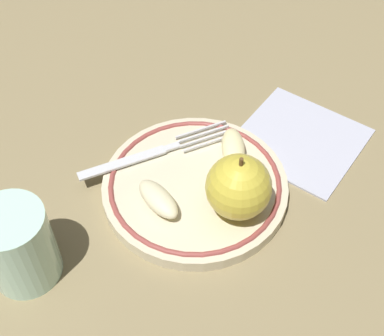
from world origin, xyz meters
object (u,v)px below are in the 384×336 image
at_px(fork, 153,153).
at_px(napkin_folded, 300,138).
at_px(drinking_glass, 18,246).
at_px(apple_slice_front, 233,148).
at_px(plate, 192,185).
at_px(apple_red_whole, 239,187).
at_px(apple_slice_back, 158,199).

relative_size(fork, napkin_folded, 1.17).
bearing_deg(napkin_folded, drinking_glass, 150.59).
xyz_separation_m(apple_slice_front, drinking_glass, (-0.23, 0.12, 0.02)).
height_order(plate, apple_red_whole, apple_red_whole).
bearing_deg(apple_slice_front, plate, 127.55).
distance_m(apple_red_whole, drinking_glass, 0.22).
height_order(apple_red_whole, fork, apple_red_whole).
relative_size(apple_slice_front, apple_slice_back, 1.00).
height_order(drinking_glass, napkin_folded, drinking_glass).
xyz_separation_m(plate, apple_slice_back, (-0.05, 0.01, 0.02)).
bearing_deg(fork, apple_red_whole, -63.66).
distance_m(plate, apple_red_whole, 0.08).
relative_size(drinking_glass, napkin_folded, 0.64).
bearing_deg(drinking_glass, plate, -28.76).
xyz_separation_m(plate, fork, (0.01, 0.06, 0.01)).
xyz_separation_m(fork, drinking_glass, (-0.18, 0.04, 0.02)).
bearing_deg(plate, napkin_folded, -30.22).
height_order(plate, napkin_folded, plate).
relative_size(plate, drinking_glass, 2.34).
bearing_deg(plate, apple_red_whole, -99.51).
bearing_deg(napkin_folded, apple_slice_front, 143.79).
height_order(apple_slice_front, fork, apple_slice_front).
bearing_deg(apple_slice_back, plate, -83.54).
xyz_separation_m(fork, napkin_folded, (0.12, -0.14, -0.02)).
relative_size(plate, fork, 1.27).
bearing_deg(apple_slice_front, apple_red_whole, 177.88).
bearing_deg(apple_slice_back, apple_red_whole, -130.02).
height_order(apple_slice_front, apple_slice_back, same).
distance_m(apple_red_whole, apple_slice_front, 0.08).
distance_m(apple_slice_front, apple_slice_back, 0.11).
relative_size(apple_slice_back, fork, 0.37).
bearing_deg(fork, apple_slice_back, -106.43).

